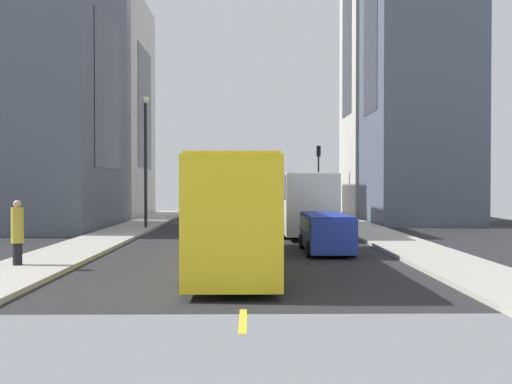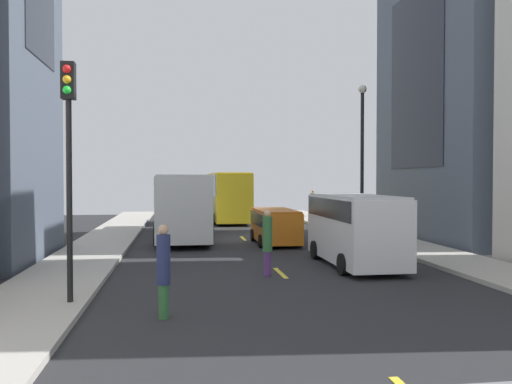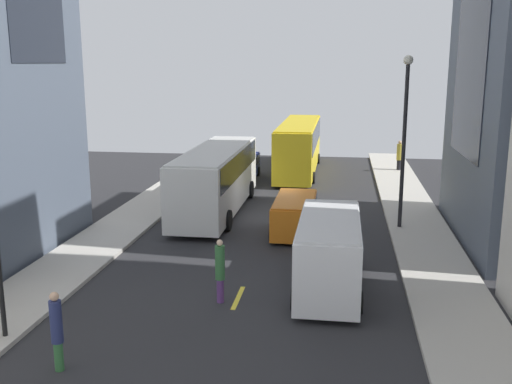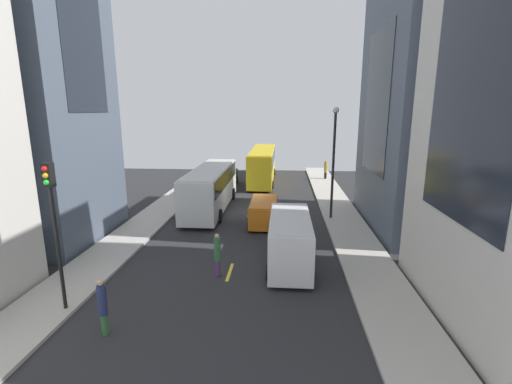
{
  "view_description": "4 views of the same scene",
  "coord_description": "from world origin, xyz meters",
  "px_view_note": "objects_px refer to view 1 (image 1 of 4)",
  "views": [
    {
      "loc": [
        -0.12,
        32.25,
        2.81
      ],
      "look_at": [
        -0.54,
        -0.08,
        2.31
      ],
      "focal_mm": 38.88,
      "sensor_mm": 36.0,
      "label": 1
    },
    {
      "loc": [
        -3.36,
        -28.02,
        3.16
      ],
      "look_at": [
        1.1,
        2.86,
        2.4
      ],
      "focal_mm": 37.48,
      "sensor_mm": 36.0,
      "label": 2
    },
    {
      "loc": [
        3.27,
        -28.76,
        7.74
      ],
      "look_at": [
        -0.79,
        -0.92,
        1.53
      ],
      "focal_mm": 41.35,
      "sensor_mm": 36.0,
      "label": 3
    },
    {
      "loc": [
        2.53,
        -26.85,
        7.88
      ],
      "look_at": [
        0.39,
        1.71,
        1.3
      ],
      "focal_mm": 25.25,
      "sensor_mm": 36.0,
      "label": 4
    }
  ],
  "objects_px": {
    "delivery_van_white": "(208,201)",
    "car_orange_1": "(227,212)",
    "streetcar_yellow": "(237,203)",
    "pedestrian_walking_far": "(254,205)",
    "traffic_light_near_corner": "(318,167)",
    "pedestrian_crossing_mid": "(290,203)",
    "pedestrian_crossing_near": "(17,231)",
    "city_bus_white": "(302,198)",
    "car_blue_0": "(326,230)"
  },
  "relations": [
    {
      "from": "traffic_light_near_corner",
      "to": "pedestrian_crossing_mid",
      "type": "bearing_deg",
      "value": -29.9
    },
    {
      "from": "pedestrian_walking_far",
      "to": "traffic_light_near_corner",
      "type": "relative_size",
      "value": 0.37
    },
    {
      "from": "streetcar_yellow",
      "to": "car_blue_0",
      "type": "height_order",
      "value": "streetcar_yellow"
    },
    {
      "from": "pedestrian_crossing_mid",
      "to": "traffic_light_near_corner",
      "type": "xyz_separation_m",
      "value": [
        -2.3,
        1.32,
        3.07
      ]
    },
    {
      "from": "streetcar_yellow",
      "to": "car_orange_1",
      "type": "bearing_deg",
      "value": -86.44
    },
    {
      "from": "city_bus_white",
      "to": "pedestrian_walking_far",
      "type": "height_order",
      "value": "city_bus_white"
    },
    {
      "from": "delivery_van_white",
      "to": "car_orange_1",
      "type": "height_order",
      "value": "delivery_van_white"
    },
    {
      "from": "streetcar_yellow",
      "to": "pedestrian_walking_far",
      "type": "relative_size",
      "value": 5.89
    },
    {
      "from": "car_blue_0",
      "to": "pedestrian_walking_far",
      "type": "relative_size",
      "value": 2.12
    },
    {
      "from": "city_bus_white",
      "to": "car_orange_1",
      "type": "xyz_separation_m",
      "value": [
        4.4,
        -3.46,
        -1.02
      ]
    },
    {
      "from": "streetcar_yellow",
      "to": "car_blue_0",
      "type": "xyz_separation_m",
      "value": [
        -3.54,
        -3.18,
        -1.2
      ]
    },
    {
      "from": "streetcar_yellow",
      "to": "delivery_van_white",
      "type": "distance_m",
      "value": 22.55
    },
    {
      "from": "pedestrian_walking_far",
      "to": "traffic_light_near_corner",
      "type": "xyz_separation_m",
      "value": [
        -5.5,
        -3.59,
        3.07
      ]
    },
    {
      "from": "pedestrian_crossing_near",
      "to": "traffic_light_near_corner",
      "type": "relative_size",
      "value": 0.36
    },
    {
      "from": "pedestrian_crossing_mid",
      "to": "pedestrian_walking_far",
      "type": "distance_m",
      "value": 5.86
    },
    {
      "from": "delivery_van_white",
      "to": "traffic_light_near_corner",
      "type": "height_order",
      "value": "traffic_light_near_corner"
    },
    {
      "from": "pedestrian_crossing_mid",
      "to": "pedestrian_walking_far",
      "type": "relative_size",
      "value": 0.99
    },
    {
      "from": "streetcar_yellow",
      "to": "pedestrian_walking_far",
      "type": "height_order",
      "value": "streetcar_yellow"
    },
    {
      "from": "streetcar_yellow",
      "to": "delivery_van_white",
      "type": "bearing_deg",
      "value": -83.16
    },
    {
      "from": "streetcar_yellow",
      "to": "pedestrian_crossing_mid",
      "type": "relative_size",
      "value": 5.93
    },
    {
      "from": "car_orange_1",
      "to": "pedestrian_walking_far",
      "type": "height_order",
      "value": "pedestrian_walking_far"
    },
    {
      "from": "car_orange_1",
      "to": "pedestrian_walking_far",
      "type": "relative_size",
      "value": 2.06
    },
    {
      "from": "pedestrian_crossing_near",
      "to": "city_bus_white",
      "type": "bearing_deg",
      "value": -150.12
    },
    {
      "from": "traffic_light_near_corner",
      "to": "city_bus_white",
      "type": "bearing_deg",
      "value": 79.46
    },
    {
      "from": "delivery_van_white",
      "to": "pedestrian_crossing_mid",
      "type": "xyz_separation_m",
      "value": [
        -6.68,
        -6.47,
        -0.37
      ]
    },
    {
      "from": "traffic_light_near_corner",
      "to": "pedestrian_walking_far",
      "type": "bearing_deg",
      "value": 33.16
    },
    {
      "from": "car_orange_1",
      "to": "city_bus_white",
      "type": "bearing_deg",
      "value": 141.8
    },
    {
      "from": "city_bus_white",
      "to": "car_blue_0",
      "type": "distance_m",
      "value": 9.03
    },
    {
      "from": "car_blue_0",
      "to": "car_orange_1",
      "type": "height_order",
      "value": "car_orange_1"
    },
    {
      "from": "delivery_van_white",
      "to": "traffic_light_near_corner",
      "type": "distance_m",
      "value": 10.7
    },
    {
      "from": "delivery_van_white",
      "to": "car_orange_1",
      "type": "bearing_deg",
      "value": 104.18
    },
    {
      "from": "delivery_van_white",
      "to": "pedestrian_walking_far",
      "type": "height_order",
      "value": "delivery_van_white"
    },
    {
      "from": "streetcar_yellow",
      "to": "pedestrian_crossing_mid",
      "type": "xyz_separation_m",
      "value": [
        -4.0,
        -28.85,
        -0.98
      ]
    },
    {
      "from": "delivery_van_white",
      "to": "car_blue_0",
      "type": "bearing_deg",
      "value": 107.96
    },
    {
      "from": "city_bus_white",
      "to": "delivery_van_white",
      "type": "distance_m",
      "value": 11.94
    },
    {
      "from": "car_blue_0",
      "to": "pedestrian_crossing_near",
      "type": "distance_m",
      "value": 11.53
    },
    {
      "from": "city_bus_white",
      "to": "car_blue_0",
      "type": "relative_size",
      "value": 2.45
    },
    {
      "from": "pedestrian_crossing_mid",
      "to": "city_bus_white",
      "type": "bearing_deg",
      "value": -151.05
    },
    {
      "from": "car_orange_1",
      "to": "pedestrian_walking_far",
      "type": "bearing_deg",
      "value": -101.99
    },
    {
      "from": "city_bus_white",
      "to": "pedestrian_walking_far",
      "type": "bearing_deg",
      "value": -77.42
    },
    {
      "from": "delivery_van_white",
      "to": "pedestrian_crossing_mid",
      "type": "height_order",
      "value": "delivery_van_white"
    },
    {
      "from": "pedestrian_walking_far",
      "to": "pedestrian_crossing_near",
      "type": "relative_size",
      "value": 1.01
    },
    {
      "from": "pedestrian_crossing_mid",
      "to": "pedestrian_crossing_near",
      "type": "height_order",
      "value": "pedestrian_crossing_near"
    },
    {
      "from": "car_blue_0",
      "to": "pedestrian_walking_far",
      "type": "xyz_separation_m",
      "value": [
        2.74,
        -20.76,
        0.22
      ]
    },
    {
      "from": "city_bus_white",
      "to": "delivery_van_white",
      "type": "xyz_separation_m",
      "value": [
        6.12,
        -10.25,
        -0.49
      ]
    },
    {
      "from": "pedestrian_crossing_mid",
      "to": "pedestrian_crossing_near",
      "type": "distance_m",
      "value": 31.99
    },
    {
      "from": "pedestrian_crossing_mid",
      "to": "delivery_van_white",
      "type": "bearing_deg",
      "value": 164.95
    },
    {
      "from": "car_blue_0",
      "to": "pedestrian_crossing_near",
      "type": "bearing_deg",
      "value": 21.97
    },
    {
      "from": "city_bus_white",
      "to": "pedestrian_crossing_near",
      "type": "bearing_deg",
      "value": 51.45
    },
    {
      "from": "delivery_van_white",
      "to": "car_blue_0",
      "type": "height_order",
      "value": "delivery_van_white"
    }
  ]
}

